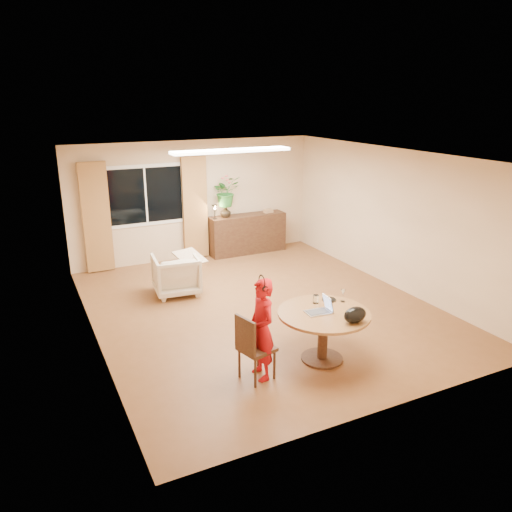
{
  "coord_description": "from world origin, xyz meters",
  "views": [
    {
      "loc": [
        -3.57,
        -7.08,
        3.51
      ],
      "look_at": [
        -0.2,
        -0.2,
        1.03
      ],
      "focal_mm": 35.0,
      "sensor_mm": 36.0,
      "label": 1
    }
  ],
  "objects": [
    {
      "name": "curtain_right",
      "position": [
        -0.05,
        3.15,
        1.15
      ],
      "size": [
        0.55,
        0.08,
        2.25
      ],
      "primitive_type": "cube",
      "color": "brown",
      "rests_on": "wall_back"
    },
    {
      "name": "curtain_left",
      "position": [
        -2.15,
        3.15,
        1.15
      ],
      "size": [
        0.55,
        0.08,
        2.25
      ],
      "primitive_type": "cube",
      "color": "brown",
      "rests_on": "wall_back"
    },
    {
      "name": "laptop",
      "position": [
        -0.12,
        -1.92,
        0.83
      ],
      "size": [
        0.36,
        0.25,
        0.23
      ],
      "primitive_type": null,
      "rotation": [
        0.0,
        0.0,
        -0.07
      ],
      "color": "#B7B7BC",
      "rests_on": "dining_table"
    },
    {
      "name": "handbag",
      "position": [
        0.14,
        -2.39,
        0.82
      ],
      "size": [
        0.36,
        0.25,
        0.22
      ],
      "primitive_type": null,
      "rotation": [
        0.0,
        0.0,
        0.22
      ],
      "color": "black",
      "rests_on": "dining_table"
    },
    {
      "name": "vase",
      "position": [
        0.61,
        3.01,
        1.02
      ],
      "size": [
        0.3,
        0.3,
        0.25
      ],
      "primitive_type": "imported",
      "rotation": [
        0.0,
        0.0,
        -0.34
      ],
      "color": "black",
      "rests_on": "sideboard"
    },
    {
      "name": "ceiling",
      "position": [
        0.0,
        0.0,
        2.6
      ],
      "size": [
        6.5,
        6.5,
        0.0
      ],
      "primitive_type": "plane",
      "rotation": [
        3.14,
        0.0,
        0.0
      ],
      "color": "white",
      "rests_on": "wall_back"
    },
    {
      "name": "bouquet",
      "position": [
        0.63,
        3.01,
        1.48
      ],
      "size": [
        0.69,
        0.63,
        0.66
      ],
      "primitive_type": "imported",
      "rotation": [
        0.0,
        0.0,
        0.21
      ],
      "color": "#296124",
      "rests_on": "vase"
    },
    {
      "name": "window",
      "position": [
        -1.1,
        3.23,
        1.5
      ],
      "size": [
        1.7,
        0.03,
        1.3
      ],
      "color": "white",
      "rests_on": "wall_back"
    },
    {
      "name": "pot_lid",
      "position": [
        0.26,
        -1.63,
        0.73
      ],
      "size": [
        0.22,
        0.22,
        0.03
      ],
      "primitive_type": null,
      "rotation": [
        0.0,
        0.0,
        -0.11
      ],
      "color": "white",
      "rests_on": "dining_table"
    },
    {
      "name": "desk_lamp",
      "position": [
        0.34,
        2.96,
        1.06
      ],
      "size": [
        0.14,
        0.14,
        0.33
      ],
      "primitive_type": null,
      "rotation": [
        0.0,
        0.0,
        -0.06
      ],
      "color": "black",
      "rests_on": "sideboard"
    },
    {
      "name": "dining_chair",
      "position": [
        -1.06,
        -1.97,
        0.45
      ],
      "size": [
        0.52,
        0.49,
        0.9
      ],
      "primitive_type": null,
      "rotation": [
        0.0,
        0.0,
        0.25
      ],
      "color": "black",
      "rests_on": "floor"
    },
    {
      "name": "tumbler",
      "position": [
        0.04,
        -1.63,
        0.78
      ],
      "size": [
        0.09,
        0.09,
        0.12
      ],
      "primitive_type": null,
      "rotation": [
        0.0,
        0.0,
        -0.13
      ],
      "color": "white",
      "rests_on": "dining_table"
    },
    {
      "name": "wall_right",
      "position": [
        2.75,
        0.0,
        1.3
      ],
      "size": [
        0.0,
        6.5,
        6.5
      ],
      "primitive_type": "plane",
      "rotation": [
        1.57,
        0.0,
        -1.57
      ],
      "color": "tan",
      "rests_on": "floor"
    },
    {
      "name": "sideboard",
      "position": [
        1.15,
        3.01,
        0.45
      ],
      "size": [
        1.8,
        0.44,
        0.9
      ],
      "primitive_type": "cube",
      "color": "black",
      "rests_on": "floor"
    },
    {
      "name": "dining_table",
      "position": [
        -0.03,
        -1.94,
        0.56
      ],
      "size": [
        1.26,
        1.26,
        0.72
      ],
      "color": "brown",
      "rests_on": "floor"
    },
    {
      "name": "floor",
      "position": [
        0.0,
        0.0,
        0.0
      ],
      "size": [
        6.5,
        6.5,
        0.0
      ],
      "primitive_type": "plane",
      "color": "brown",
      "rests_on": "ground"
    },
    {
      "name": "armchair",
      "position": [
        -1.11,
        1.29,
        0.37
      ],
      "size": [
        0.87,
        0.89,
        0.74
      ],
      "primitive_type": "imported",
      "rotation": [
        0.0,
        0.0,
        3.04
      ],
      "color": "beige",
      "rests_on": "floor"
    },
    {
      "name": "ceiling_panel",
      "position": [
        0.0,
        1.2,
        2.57
      ],
      "size": [
        2.2,
        0.35,
        0.05
      ],
      "primitive_type": "cube",
      "color": "white",
      "rests_on": "ceiling"
    },
    {
      "name": "child",
      "position": [
        -0.98,
        -1.96,
        0.67
      ],
      "size": [
        0.5,
        0.34,
        1.35
      ],
      "primitive_type": "imported",
      "rotation": [
        0.0,
        0.0,
        -1.6
      ],
      "color": "red",
      "rests_on": "floor"
    },
    {
      "name": "wall_left",
      "position": [
        -2.75,
        0.0,
        1.3
      ],
      "size": [
        0.0,
        6.5,
        6.5
      ],
      "primitive_type": "plane",
      "rotation": [
        1.57,
        0.0,
        1.57
      ],
      "color": "tan",
      "rests_on": "floor"
    },
    {
      "name": "wall_back",
      "position": [
        0.0,
        3.25,
        1.3
      ],
      "size": [
        5.5,
        0.0,
        5.5
      ],
      "primitive_type": "plane",
      "rotation": [
        1.57,
        0.0,
        0.0
      ],
      "color": "tan",
      "rests_on": "floor"
    },
    {
      "name": "wine_glass",
      "position": [
        0.41,
        -1.76,
        0.81
      ],
      "size": [
        0.07,
        0.07,
        0.19
      ],
      "primitive_type": null,
      "rotation": [
        0.0,
        0.0,
        -0.08
      ],
      "color": "white",
      "rests_on": "dining_table"
    },
    {
      "name": "throw",
      "position": [
        -0.84,
        1.26,
        0.76
      ],
      "size": [
        0.58,
        0.65,
        0.03
      ],
      "primitive_type": null,
      "rotation": [
        0.0,
        0.0,
        0.26
      ],
      "color": "beige",
      "rests_on": "armchair"
    },
    {
      "name": "book_stack",
      "position": [
        1.69,
        3.01,
        0.94
      ],
      "size": [
        0.22,
        0.17,
        0.08
      ],
      "primitive_type": null,
      "rotation": [
        0.0,
        0.0,
        0.09
      ],
      "color": "olive",
      "rests_on": "sideboard"
    }
  ]
}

